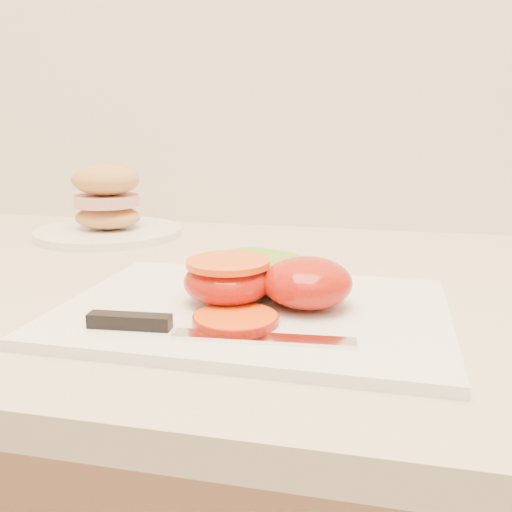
# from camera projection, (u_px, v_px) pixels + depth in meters

# --- Properties ---
(cutting_board) EXTENTS (0.35, 0.26, 0.01)m
(cutting_board) POSITION_uv_depth(u_px,v_px,m) (254.00, 311.00, 0.53)
(cutting_board) COLOR white
(cutting_board) RESTS_ON counter
(tomato_half_dome) EXTENTS (0.08, 0.08, 0.05)m
(tomato_half_dome) POSITION_uv_depth(u_px,v_px,m) (307.00, 282.00, 0.52)
(tomato_half_dome) COLOR #B42C12
(tomato_half_dome) RESTS_ON cutting_board
(tomato_half_cut) EXTENTS (0.08, 0.08, 0.04)m
(tomato_half_cut) POSITION_uv_depth(u_px,v_px,m) (228.00, 279.00, 0.53)
(tomato_half_cut) COLOR #B42C12
(tomato_half_cut) RESTS_ON cutting_board
(tomato_slice_0) EXTENTS (0.07, 0.07, 0.01)m
(tomato_slice_0) POSITION_uv_depth(u_px,v_px,m) (236.00, 319.00, 0.48)
(tomato_slice_0) COLOR orange
(tomato_slice_0) RESTS_ON cutting_board
(lettuce_leaf_0) EXTENTS (0.17, 0.14, 0.03)m
(lettuce_leaf_0) POSITION_uv_depth(u_px,v_px,m) (257.00, 271.00, 0.60)
(lettuce_leaf_0) COLOR #6BA92C
(lettuce_leaf_0) RESTS_ON cutting_board
(knife) EXTENTS (0.22, 0.03, 0.01)m
(knife) POSITION_uv_depth(u_px,v_px,m) (180.00, 328.00, 0.46)
(knife) COLOR silver
(knife) RESTS_ON cutting_board
(sandwich_plate) EXTENTS (0.22, 0.22, 0.11)m
(sandwich_plate) POSITION_uv_depth(u_px,v_px,m) (108.00, 211.00, 0.87)
(sandwich_plate) COLOR white
(sandwich_plate) RESTS_ON counter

